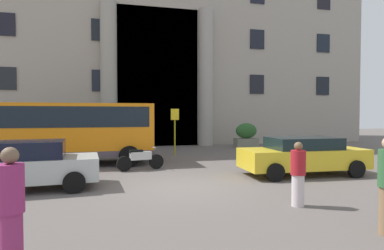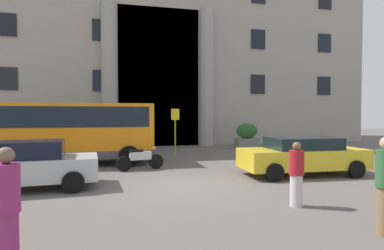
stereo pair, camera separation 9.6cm
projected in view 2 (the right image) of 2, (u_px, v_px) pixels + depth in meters
name	position (u px, v px, depth m)	size (l,w,h in m)	color
ground_plane	(184.00, 189.00, 10.05)	(80.00, 64.00, 0.12)	#5F5853
office_building_facade	(139.00, 17.00, 26.67)	(35.36, 9.79, 20.32)	#A1988B
orange_minibus	(71.00, 128.00, 14.41)	(7.10, 2.70, 2.70)	orange
bus_stop_sign	(175.00, 127.00, 17.71)	(0.44, 0.08, 2.53)	#9F9F19
hedge_planter_far_east	(104.00, 140.00, 19.47)	(1.70, 0.71, 1.39)	#6B6358
hedge_planter_west	(50.00, 140.00, 18.84)	(1.69, 0.95, 1.57)	gray
hedge_planter_entrance_right	(247.00, 136.00, 21.79)	(1.54, 0.72, 1.64)	slate
parked_compact_extra	(22.00, 165.00, 9.68)	(4.39, 2.24, 1.45)	#B3B9B5
parked_sedan_far	(303.00, 155.00, 12.01)	(4.59, 2.11, 1.39)	gold
motorcycle_near_kerb	(139.00, 159.00, 13.06)	(1.91, 0.67, 0.89)	black
pedestrian_woman_dark_dress	(296.00, 174.00, 7.93)	(0.36, 0.36, 1.57)	silver
pedestrian_man_red_shirt	(7.00, 210.00, 4.54)	(0.36, 0.36, 1.79)	#942D63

